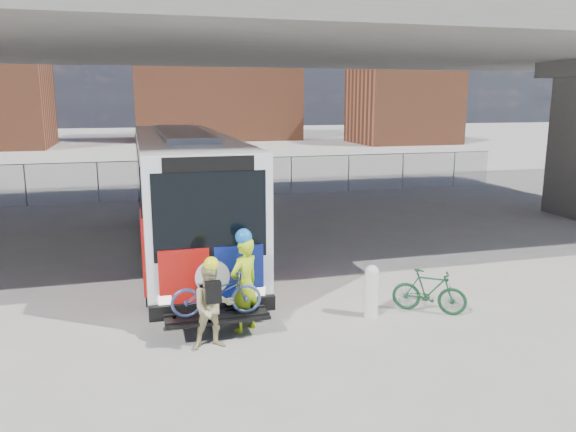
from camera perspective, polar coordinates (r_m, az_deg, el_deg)
name	(u,v)px	position (r m, az deg, el deg)	size (l,w,h in m)	color
ground	(269,271)	(15.36, -1.93, -5.58)	(160.00, 160.00, 0.00)	#9E9991
bus	(183,184)	(17.07, -10.57, 3.26)	(2.67, 12.90, 3.69)	silver
overpass	(238,36)	(18.67, -5.09, 17.79)	(40.00, 16.00, 7.95)	#605E59
chainlink_fence	(209,167)	(26.66, -8.00, 4.90)	(30.00, 0.06, 30.00)	gray
brick_buildings	(175,91)	(62.66, -11.42, 12.38)	(54.00, 22.00, 12.00)	brown
smokestack	(275,32)	(71.84, -1.35, 18.17)	(2.20, 2.20, 25.00)	brown
bollard	(371,289)	(12.19, 8.47, -7.36)	(0.30, 0.30, 1.15)	silver
cyclist_hivis	(244,282)	(11.27, -4.46, -6.70)	(0.84, 0.78, 2.11)	#B9E317
cyclist_tan	(213,306)	(10.61, -7.67, -9.00)	(0.80, 0.63, 1.78)	tan
bike_parked	(429,291)	(12.70, 14.16, -7.44)	(0.45, 1.60, 0.96)	#164626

